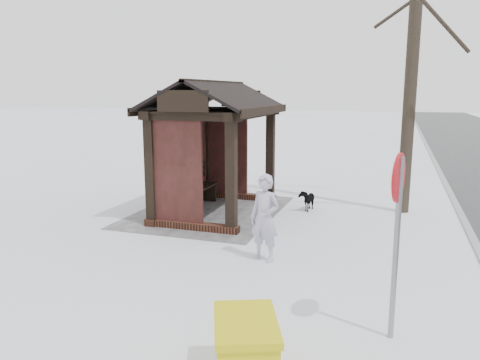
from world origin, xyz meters
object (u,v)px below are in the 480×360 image
grit_bin (246,352)px  road_sign (397,206)px  dog (307,199)px  bus_shelter (210,121)px  pedestrian (265,218)px

grit_bin → road_sign: bearing=114.4°
dog → grit_bin: 7.09m
bus_shelter → dog: bus_shelter is taller
bus_shelter → grit_bin: size_ratio=3.42×
pedestrian → road_sign: size_ratio=0.68×
pedestrian → road_sign: road_sign is taller
dog → grit_bin: grit_bin is taller
grit_bin → dog: bearing=163.6°
pedestrian → grit_bin: 3.50m
road_sign → grit_bin: bearing=-31.4°
road_sign → bus_shelter: bearing=-126.5°
bus_shelter → dog: bearing=113.2°
dog → grit_bin: bearing=-78.6°
bus_shelter → dog: 3.02m
pedestrian → grit_bin: bearing=-61.1°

